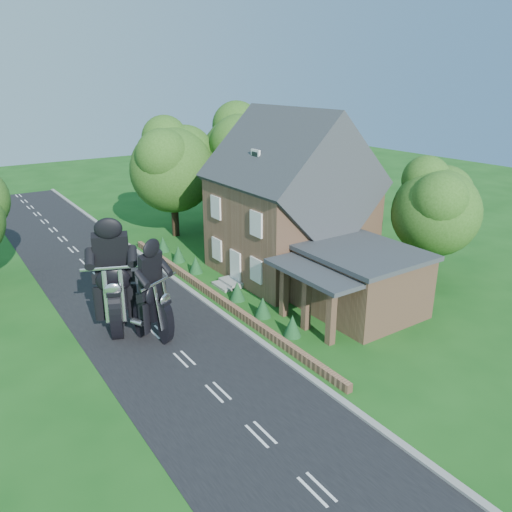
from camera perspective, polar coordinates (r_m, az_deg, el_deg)
ground at (r=22.89m, az=-8.20°, el=-11.60°), size 120.00×120.00×0.00m
road at (r=22.89m, az=-8.20°, el=-11.58°), size 7.00×80.00×0.02m
kerb at (r=24.41m, az=-0.42°, el=-9.08°), size 0.30×80.00×0.12m
garden_wall at (r=28.48m, az=-4.94°, el=-4.41°), size 0.30×22.00×0.40m
house at (r=31.17m, az=3.92°, el=5.83°), size 9.54×8.64×10.24m
annex at (r=26.77m, az=11.70°, el=-2.76°), size 7.05×5.94×3.44m
tree_annex_side at (r=31.82m, az=20.19°, el=5.59°), size 5.64×5.20×7.48m
tree_house_right at (r=36.86m, az=9.09°, el=9.16°), size 6.51×6.00×8.40m
tree_behind_house at (r=41.03m, az=-0.74°, el=11.94°), size 7.81×7.20×10.08m
tree_behind_left at (r=39.03m, az=-9.07°, el=10.56°), size 6.94×6.40×9.16m
shrub_a at (r=24.32m, az=4.17°, el=-7.93°), size 0.90×0.90×1.10m
shrub_b at (r=26.11m, az=0.77°, el=-5.84°), size 0.90×0.90×1.10m
shrub_c at (r=28.01m, az=-2.16°, el=-4.00°), size 0.90×0.90×1.10m
shrub_d at (r=32.05m, az=-6.92°, el=-0.98°), size 0.90×0.90×1.10m
shrub_e at (r=34.17m, az=-8.86°, el=0.26°), size 0.90×0.90×1.10m
shrub_f at (r=36.33m, az=-10.57°, el=1.35°), size 0.90×0.90×1.10m
motorcycle_lead at (r=24.33m, az=-11.54°, el=-7.74°), size 1.11×1.64×1.52m
motorcycle_follow at (r=25.41m, az=-15.52°, el=-6.55°), size 1.17×1.92×1.76m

